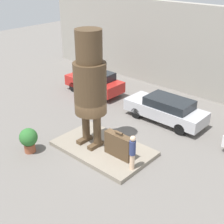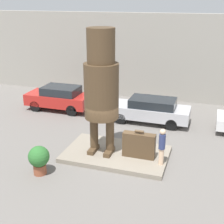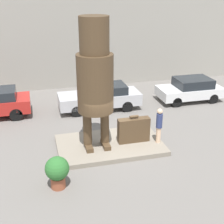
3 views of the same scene
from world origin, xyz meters
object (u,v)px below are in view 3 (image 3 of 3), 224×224
Objects in this scene: planter_pot at (57,171)px; giant_suitcase at (134,130)px; tourist at (159,124)px; statue_figure at (95,75)px; parked_car_white at (190,89)px; parked_car_silver at (100,97)px.

giant_suitcase is at bearing 32.77° from planter_pot.
tourist is 5.21m from planter_pot.
statue_figure reaches higher than giant_suitcase.
parked_car_white is 3.16× the size of planter_pot.
statue_figure is 3.86× the size of giant_suitcase.
statue_figure is at bearing 34.03° from parked_car_white.
giant_suitcase is 0.37× the size of parked_car_white.
parked_car_silver is (1.25, 4.79, -2.73)m from statue_figure.
statue_figure reaches higher than planter_pot.
parked_car_silver reaches higher than planter_pot.
giant_suitcase is 0.31× the size of parked_car_silver.
tourist is 0.42× the size of parked_car_white.
parked_car_white is at bearing 41.73° from giant_suitcase.
tourist is at bearing 107.25° from parked_car_silver.
statue_figure is 1.42× the size of parked_car_white.
tourist is at bearing 22.89° from planter_pot.
giant_suitcase reaches higher than planter_pot.
parked_car_silver is 7.83m from planter_pot.
tourist is 6.71m from parked_car_white.
parked_car_silver is at bearing 0.20° from parked_car_white.
parked_car_white is at bearing 38.33° from planter_pot.
giant_suitcase is at bearing 0.79° from statue_figure.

